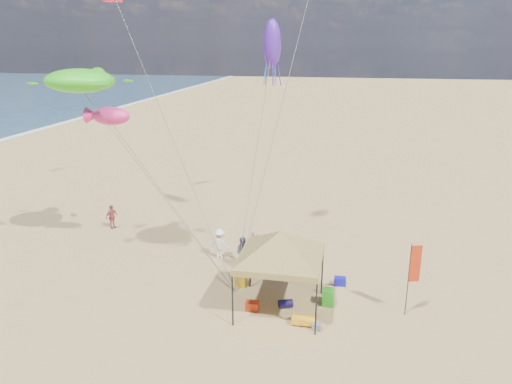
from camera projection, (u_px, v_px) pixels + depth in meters
The scene contains 18 objects.
ground at pixel (243, 298), 21.54m from camera, with size 280.00×280.00×0.00m, color tan.
canopy_tent at pixel (281, 234), 19.70m from camera, with size 6.62×6.62×4.08m.
feather_flag at pixel (413, 268), 19.64m from camera, with size 0.47×0.17×3.16m.
cooler_red at pixel (252, 306), 20.54m from camera, with size 0.54×0.38×0.38m, color red.
cooler_blue at pixel (340, 281), 22.65m from camera, with size 0.54×0.38×0.38m, color #1413A0.
bag_navy at pixel (286, 304), 20.74m from camera, with size 0.36×0.36×0.60m, color #130D3C.
bag_orange at pixel (264, 271), 23.63m from camera, with size 0.36×0.36×0.60m, color orange.
chair_green at pixel (328, 297), 20.92m from camera, with size 0.50×0.50×0.70m, color #299A1C.
chair_yellow at pixel (241, 278), 22.58m from camera, with size 0.50×0.50×0.70m, color yellow.
crate_grey at pixel (316, 326), 19.15m from camera, with size 0.34×0.30×0.28m, color slate.
beach_cart at pixel (303, 320), 19.49m from camera, with size 0.90×0.50×0.24m, color #FFAF1C.
person_near_a at pixel (254, 250), 24.23m from camera, with size 0.70×0.46×1.91m, color #A6735F.
person_near_b at pixel (244, 253), 24.15m from camera, with size 0.80×0.62×1.65m, color #353748.
person_near_c at pixel (220, 244), 25.32m from camera, with size 1.04×0.60×1.61m, color white.
person_far_a at pixel (112, 217), 29.40m from camera, with size 0.87×0.36×1.48m, color #AD424D.
turtle_kite at pixel (80, 81), 22.95m from camera, with size 3.39×2.71×1.13m, color #33D31D.
fish_kite at pixel (111, 116), 23.35m from camera, with size 1.95×0.97×0.87m, color #FF2C88.
squid_kite at pixel (272, 44), 25.60m from camera, with size 0.97×0.97×2.52m, color #4E1FB0.
Camera 1 is at (4.26, -18.73, 10.84)m, focal length 34.25 mm.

